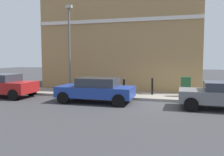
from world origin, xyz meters
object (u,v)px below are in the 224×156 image
(car_blue, at_px, (96,89))
(lamppost, at_px, (69,44))
(bollard_far_kerb, at_px, (124,87))
(utility_cabinet, at_px, (186,87))
(bollard_near_cabinet, at_px, (152,86))
(car_red, at_px, (0,85))

(car_blue, height_order, lamppost, lamppost)
(bollard_far_kerb, bearing_deg, lamppost, 75.26)
(lamppost, bearing_deg, car_blue, -131.93)
(utility_cabinet, xyz_separation_m, lamppost, (-0.05, 7.47, 2.62))
(bollard_near_cabinet, bearing_deg, lamppost, 91.57)
(car_blue, height_order, car_red, car_red)
(utility_cabinet, distance_m, lamppost, 7.92)
(utility_cabinet, xyz_separation_m, bollard_near_cabinet, (0.10, 1.96, 0.02))
(utility_cabinet, xyz_separation_m, bollard_far_kerb, (-1.11, 3.46, 0.02))
(bollard_far_kerb, bearing_deg, car_blue, 141.77)
(utility_cabinet, height_order, bollard_near_cabinet, utility_cabinet)
(bollard_near_cabinet, bearing_deg, bollard_far_kerb, 128.88)
(bollard_near_cabinet, bearing_deg, car_blue, 135.29)
(car_red, bearing_deg, lamppost, -145.32)
(car_blue, xyz_separation_m, car_red, (0.05, 6.38, 0.03))
(utility_cabinet, bearing_deg, lamppost, 90.39)
(car_blue, xyz_separation_m, bollard_far_kerb, (1.49, -1.18, -0.01))
(car_blue, relative_size, utility_cabinet, 3.58)
(car_red, relative_size, utility_cabinet, 3.91)
(car_blue, distance_m, lamppost, 4.61)
(car_red, relative_size, bollard_near_cabinet, 4.33)
(utility_cabinet, height_order, lamppost, lamppost)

